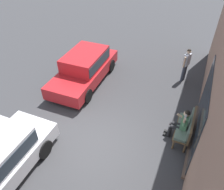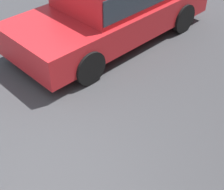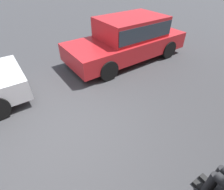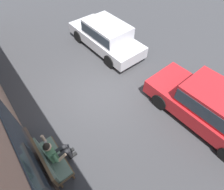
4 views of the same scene
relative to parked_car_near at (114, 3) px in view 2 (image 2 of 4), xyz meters
The scene contains 1 object.
parked_car_near is the anchor object (origin of this frame).
Camera 2 is at (1.04, 2.60, 3.76)m, focal length 55.00 mm.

